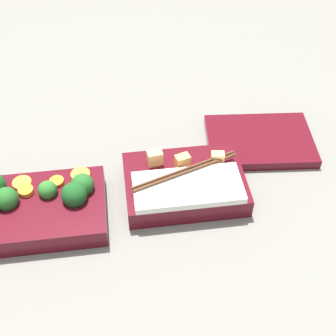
# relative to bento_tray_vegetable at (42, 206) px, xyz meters

# --- Properties ---
(ground_plane) EXTENTS (3.00, 3.00, 0.00)m
(ground_plane) POSITION_rel_bento_tray_vegetable_xyz_m (0.13, 0.00, -0.03)
(ground_plane) COLOR slate
(bento_tray_vegetable) EXTENTS (0.21, 0.15, 0.07)m
(bento_tray_vegetable) POSITION_rel_bento_tray_vegetable_xyz_m (0.00, 0.00, 0.00)
(bento_tray_vegetable) COLOR #510F19
(bento_tray_vegetable) RESTS_ON ground_plane
(bento_tray_rice) EXTENTS (0.21, 0.15, 0.06)m
(bento_tray_rice) POSITION_rel_bento_tray_vegetable_xyz_m (0.24, 0.02, -0.00)
(bento_tray_rice) COLOR #510F19
(bento_tray_rice) RESTS_ON ground_plane
(bento_lid) EXTENTS (0.21, 0.16, 0.02)m
(bento_lid) POSITION_rel_bento_tray_vegetable_xyz_m (0.41, 0.12, -0.02)
(bento_lid) COLOR #510F19
(bento_lid) RESTS_ON ground_plane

